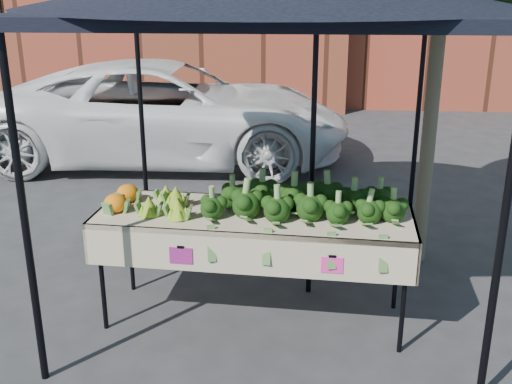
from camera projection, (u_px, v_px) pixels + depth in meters
name	position (u px, v px, depth m)	size (l,w,h in m)	color
ground	(281.00, 318.00, 4.92)	(90.00, 90.00, 0.00)	#2D2D2F
table	(254.00, 267.00, 4.78)	(2.45, 0.96, 0.90)	beige
canopy	(270.00, 135.00, 5.00)	(3.16, 3.16, 2.74)	black
broccoli_heap	(302.00, 197.00, 4.59)	(1.54, 0.57, 0.26)	black
romanesco_cluster	(168.00, 197.00, 4.69)	(0.43, 0.57, 0.20)	#8EB824
cauliflower_pair	(122.00, 196.00, 4.74)	(0.23, 0.43, 0.18)	orange
street_tree	(436.00, 61.00, 5.36)	(1.93, 1.93, 3.80)	#1E4C14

